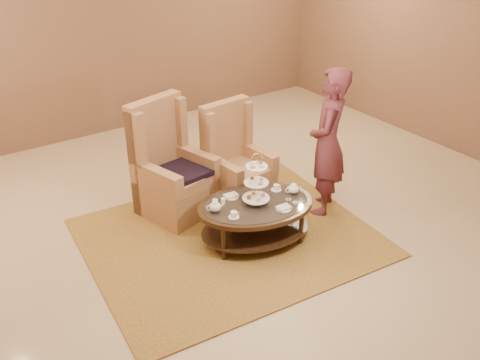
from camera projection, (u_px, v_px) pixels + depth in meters
ground at (253, 242)px, 6.12m from camera, size 8.00×8.00×0.00m
ceiling at (253, 242)px, 6.12m from camera, size 8.00×8.00×0.02m
wall_back at (103, 24)px, 8.19m from camera, size 8.00×0.04×3.50m
rug at (229, 237)px, 6.19m from camera, size 3.36×2.88×0.02m
tea_table at (256, 210)px, 5.97m from camera, size 1.52×1.23×1.11m
armchair_left at (171, 176)px, 6.51m from camera, size 0.95×0.97×1.43m
armchair_right at (235, 169)px, 6.79m from camera, size 0.76×0.78×1.28m
person at (328, 143)px, 6.32m from camera, size 0.79×0.76×1.83m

